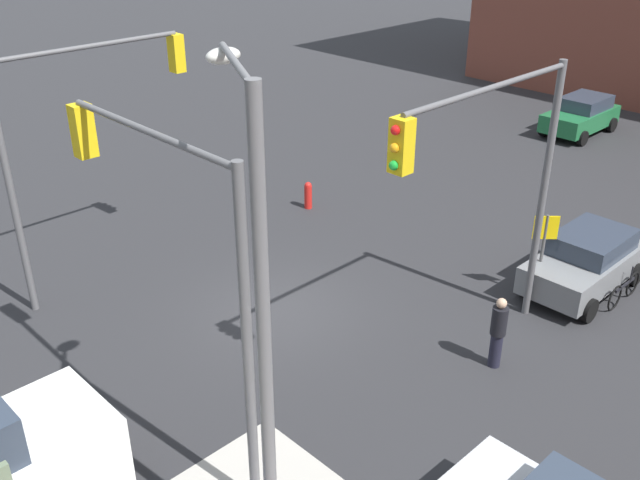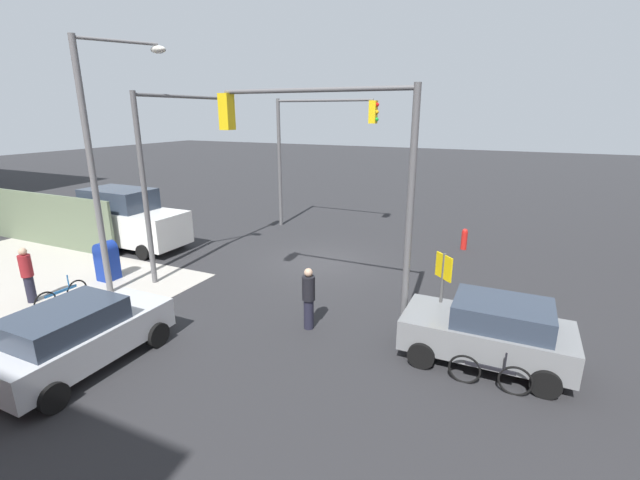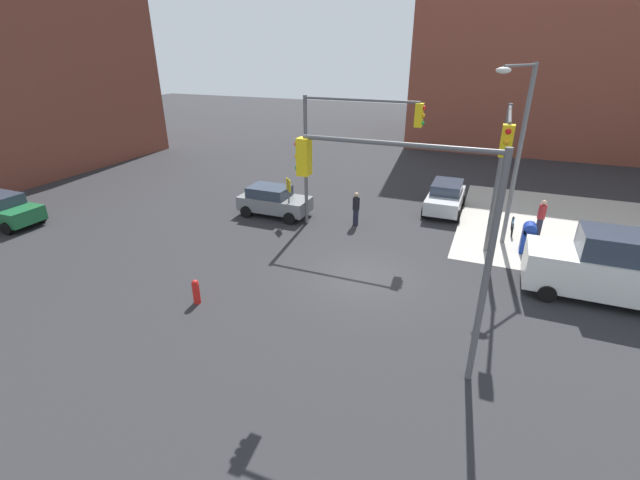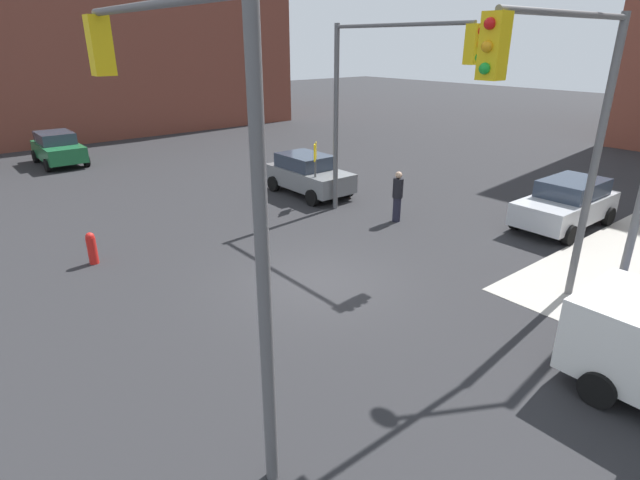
# 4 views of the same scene
# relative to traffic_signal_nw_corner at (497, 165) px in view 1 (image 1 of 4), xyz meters

# --- Properties ---
(ground_plane) EXTENTS (120.00, 120.00, 0.00)m
(ground_plane) POSITION_rel_traffic_signal_nw_corner_xyz_m (2.29, -4.50, -4.65)
(ground_plane) COLOR #28282B
(traffic_signal_nw_corner) EXTENTS (5.78, 0.36, 6.50)m
(traffic_signal_nw_corner) POSITION_rel_traffic_signal_nw_corner_xyz_m (0.00, 0.00, 0.00)
(traffic_signal_nw_corner) COLOR #59595B
(traffic_signal_nw_corner) RESTS_ON ground
(traffic_signal_se_corner) EXTENTS (5.35, 0.36, 6.50)m
(traffic_signal_se_corner) POSITION_rel_traffic_signal_nw_corner_xyz_m (4.75, -9.00, -0.03)
(traffic_signal_se_corner) COLOR #59595B
(traffic_signal_se_corner) RESTS_ON ground
(traffic_signal_ne_corner) EXTENTS (0.36, 4.99, 6.50)m
(traffic_signal_ne_corner) POSITION_rel_traffic_signal_nw_corner_xyz_m (6.79, -1.88, -0.05)
(traffic_signal_ne_corner) COLOR #59595B
(traffic_signal_ne_corner) RESTS_ON ground
(street_lamp_corner) EXTENTS (1.54, 2.38, 8.00)m
(street_lamp_corner) POSITION_rel_traffic_signal_nw_corner_xyz_m (7.31, 0.98, 0.05)
(street_lamp_corner) COLOR slate
(street_lamp_corner) RESTS_ON ground
(warning_sign_two_way) EXTENTS (0.48, 0.48, 2.40)m
(warning_sign_two_way) POSITION_rel_traffic_signal_nw_corner_xyz_m (-3.11, -0.24, -3.01)
(warning_sign_two_way) COLOR #4C4C4C
(warning_sign_two_way) RESTS_ON ground
(fire_hydrant) EXTENTS (0.26, 0.26, 0.94)m
(fire_hydrant) POSITION_rel_traffic_signal_nw_corner_xyz_m (-2.71, -8.70, -4.16)
(fire_hydrant) COLOR red
(fire_hydrant) RESTS_ON ground
(sedan_gray) EXTENTS (3.87, 2.02, 1.62)m
(sedan_gray) POSITION_rel_traffic_signal_nw_corner_xyz_m (-4.38, 0.40, -3.81)
(sedan_gray) COLOR slate
(sedan_gray) RESTS_ON ground
(hatchback_green) EXTENTS (3.91, 2.02, 1.62)m
(hatchback_green) POSITION_rel_traffic_signal_nw_corner_xyz_m (-16.77, -6.22, -3.81)
(hatchback_green) COLOR #1E6638
(hatchback_green) RESTS_ON ground
(pedestrian_waiting) EXTENTS (0.36, 0.36, 1.79)m
(pedestrian_waiting) POSITION_rel_traffic_signal_nw_corner_xyz_m (0.29, 0.70, -3.71)
(pedestrian_waiting) COLOR black
(pedestrian_waiting) RESTS_ON ground
(bicycle_at_crosswalk) EXTENTS (1.75, 0.05, 0.97)m
(bicycle_at_crosswalk) POSITION_rel_traffic_signal_nw_corner_xyz_m (-4.52, 1.50, -4.30)
(bicycle_at_crosswalk) COLOR black
(bicycle_at_crosswalk) RESTS_ON ground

